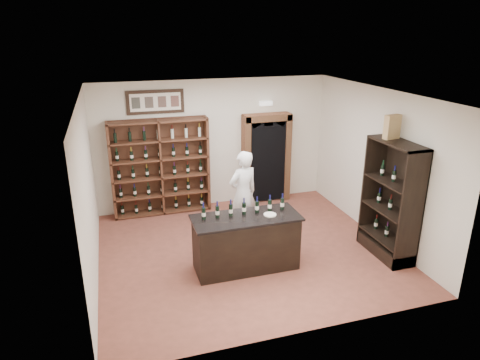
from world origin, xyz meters
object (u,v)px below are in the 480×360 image
Objects in this scene: shopkeeper at (243,193)px; side_cabinet at (390,217)px; tasting_counter at (246,243)px; counter_bottle_0 at (204,213)px; wine_shelf at (160,167)px; wine_crate at (392,127)px.

side_cabinet is at bearing 128.95° from shopkeeper.
shopkeeper is at bearing 74.71° from tasting_counter.
wine_shelf is at bearing 97.70° from counter_bottle_0.
tasting_counter is 4.36× the size of wine_crate.
tasting_counter is at bearing 58.14° from shopkeeper.
wine_crate reaches higher than side_cabinet.
counter_bottle_0 is 0.17× the size of shopkeeper.
wine_crate reaches higher than shopkeeper.
wine_shelf is at bearing -64.34° from shopkeeper.
tasting_counter is 1.05× the size of shopkeeper.
side_cabinet is 5.11× the size of wine_crate.
wine_crate reaches higher than wine_shelf.
wine_crate is (2.70, -0.06, 1.92)m from tasting_counter.
counter_bottle_0 is 0.70× the size of wine_crate.
tasting_counter is 3.32m from wine_crate.
shopkeeper is (1.46, -1.61, -0.21)m from wine_shelf.
wine_shelf is 1.00× the size of side_cabinet.
wine_crate is at bearing -38.20° from wine_shelf.
counter_bottle_0 is at bearing 166.77° from wine_crate.
tasting_counter is 0.95m from counter_bottle_0.
counter_bottle_0 is at bearing 170.41° from tasting_counter.
shopkeeper is 3.12m from wine_crate.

